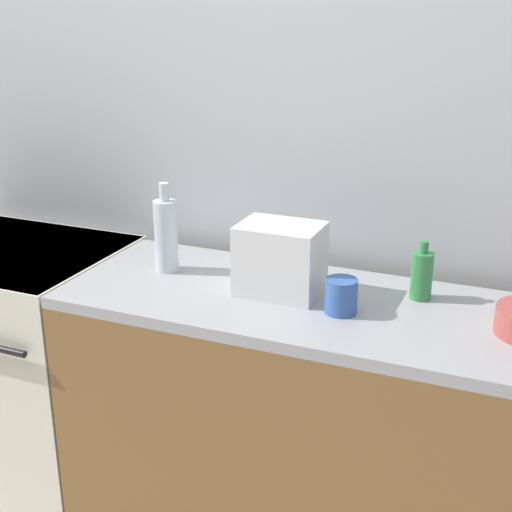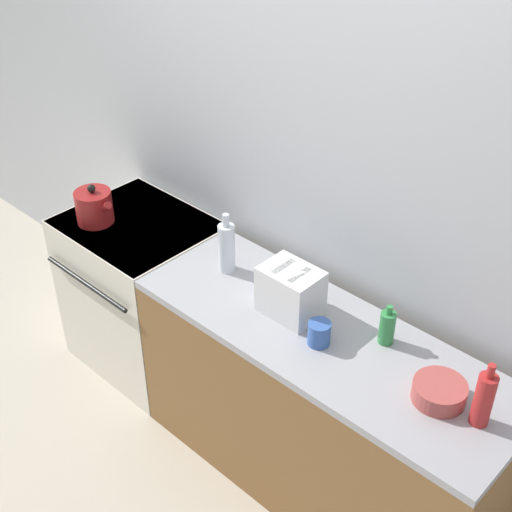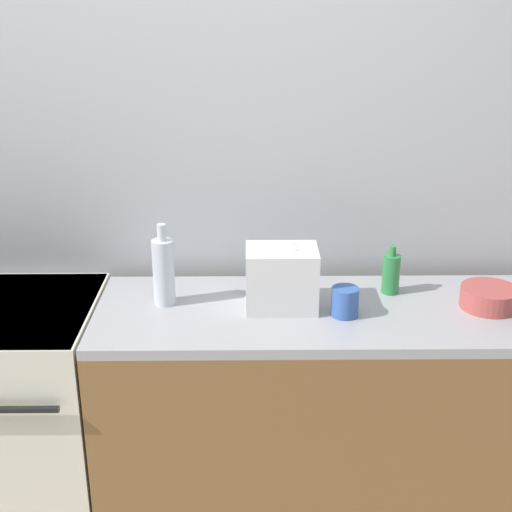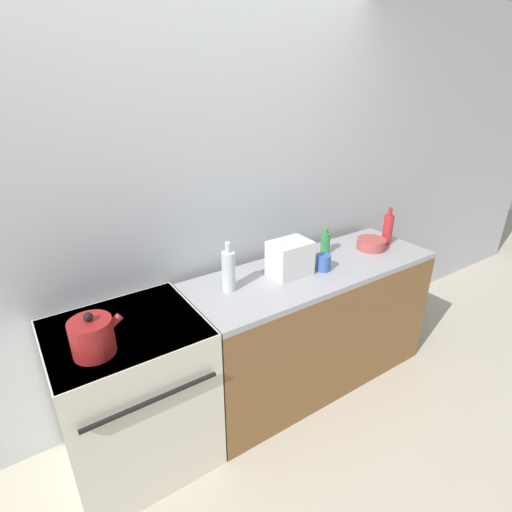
{
  "view_description": "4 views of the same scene",
  "coord_description": "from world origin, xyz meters",
  "px_view_note": "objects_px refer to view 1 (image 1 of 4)",
  "views": [
    {
      "loc": [
        1.13,
        -1.59,
        1.75
      ],
      "look_at": [
        0.33,
        0.33,
        1.0
      ],
      "focal_mm": 50.0,
      "sensor_mm": 36.0,
      "label": 1
    },
    {
      "loc": [
        1.93,
        -1.51,
        2.84
      ],
      "look_at": [
        0.17,
        0.36,
        1.05
      ],
      "focal_mm": 50.0,
      "sensor_mm": 36.0,
      "label": 2
    },
    {
      "loc": [
        0.3,
        -1.98,
        1.98
      ],
      "look_at": [
        0.32,
        0.34,
        1.08
      ],
      "focal_mm": 50.0,
      "sensor_mm": 36.0,
      "label": 3
    },
    {
      "loc": [
        -1.0,
        -1.42,
        2.04
      ],
      "look_at": [
        0.18,
        0.35,
        1.06
      ],
      "focal_mm": 28.0,
      "sensor_mm": 36.0,
      "label": 4
    }
  ],
  "objects_px": {
    "bottle_green": "(422,275)",
    "bottle_clear": "(166,234)",
    "stove": "(25,356)",
    "toaster": "(280,259)",
    "cup_blue": "(341,296)"
  },
  "relations": [
    {
      "from": "bottle_green",
      "to": "cup_blue",
      "type": "distance_m",
      "value": 0.27
    },
    {
      "from": "toaster",
      "to": "bottle_green",
      "type": "height_order",
      "value": "toaster"
    },
    {
      "from": "stove",
      "to": "cup_blue",
      "type": "relative_size",
      "value": 8.68
    },
    {
      "from": "stove",
      "to": "bottle_clear",
      "type": "xyz_separation_m",
      "value": [
        0.63,
        0.03,
        0.56
      ]
    },
    {
      "from": "stove",
      "to": "bottle_green",
      "type": "relative_size",
      "value": 4.88
    },
    {
      "from": "bottle_green",
      "to": "cup_blue",
      "type": "xyz_separation_m",
      "value": [
        -0.19,
        -0.19,
        -0.03
      ]
    },
    {
      "from": "stove",
      "to": "bottle_green",
      "type": "distance_m",
      "value": 1.55
    },
    {
      "from": "bottle_green",
      "to": "cup_blue",
      "type": "bearing_deg",
      "value": -135.07
    },
    {
      "from": "toaster",
      "to": "bottle_clear",
      "type": "height_order",
      "value": "bottle_clear"
    },
    {
      "from": "stove",
      "to": "bottle_clear",
      "type": "bearing_deg",
      "value": 3.17
    },
    {
      "from": "bottle_green",
      "to": "bottle_clear",
      "type": "height_order",
      "value": "bottle_clear"
    },
    {
      "from": "toaster",
      "to": "cup_blue",
      "type": "height_order",
      "value": "toaster"
    },
    {
      "from": "bottle_clear",
      "to": "cup_blue",
      "type": "relative_size",
      "value": 2.91
    },
    {
      "from": "toaster",
      "to": "bottle_clear",
      "type": "xyz_separation_m",
      "value": [
        -0.42,
        0.03,
        0.02
      ]
    },
    {
      "from": "stove",
      "to": "toaster",
      "type": "xyz_separation_m",
      "value": [
        1.04,
        -0.0,
        0.55
      ]
    }
  ]
}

